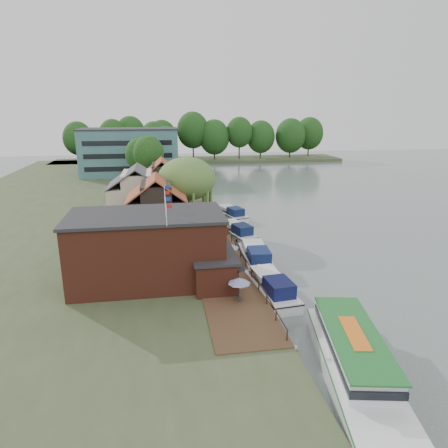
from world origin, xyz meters
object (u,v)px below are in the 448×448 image
umbrella_3 (219,246)px  cruiser_2 (236,230)px  cottage_b (138,193)px  cottage_c (162,182)px  tour_boat (355,359)px  umbrella_1 (227,263)px  cruiser_1 (256,254)px  cruiser_3 (231,212)px  umbrella_4 (217,236)px  cruiser_0 (271,284)px  willow (187,192)px  swan (295,347)px  umbrella_0 (239,290)px  umbrella_2 (228,253)px  hotel_block (130,152)px  pub (167,247)px  cottage_a (157,207)px

umbrella_3 → cruiser_2: bearing=68.2°
cottage_b → cottage_c: (4.00, 9.00, 0.00)m
tour_boat → umbrella_1: bearing=120.5°
umbrella_3 → cruiser_1: (4.37, -0.68, -0.99)m
cruiser_3 → umbrella_4: bearing=-123.9°
umbrella_1 → cruiser_1: (4.34, 4.73, -0.99)m
cruiser_0 → cruiser_1: bearing=80.6°
cruiser_0 → umbrella_1: bearing=128.9°
willow → umbrella_3: size_ratio=4.39×
cottage_b → cruiser_3: 15.99m
umbrella_3 → cruiser_1: umbrella_3 is taller
swan → willow: bearing=100.4°
umbrella_1 → swan: 13.81m
cottage_b → cruiser_0: (14.16, -28.33, -3.99)m
umbrella_0 → umbrella_4: size_ratio=1.00×
umbrella_2 → cruiser_2: size_ratio=0.25×
hotel_block → cruiser_1: 68.59m
cottage_b → umbrella_3: (10.28, -19.07, -2.96)m
willow → umbrella_2: (3.47, -16.51, -3.93)m
pub → cruiser_2: 19.43m
cruiser_3 → cottage_a: bearing=-154.9°
cottage_a → umbrella_1: size_ratio=3.62×
umbrella_0 → cruiser_1: 12.21m
cruiser_0 → cruiser_3: size_ratio=1.10×
pub → cruiser_3: bearing=66.7°
umbrella_1 → umbrella_3: same height
umbrella_4 → cruiser_1: 6.27m
hotel_block → pub: bearing=-83.6°
cottage_a → umbrella_0: (7.30, -21.11, -2.96)m
cruiser_1 → cruiser_0: bearing=-89.7°
willow → cottage_b: bearing=146.3°
umbrella_4 → cruiser_0: size_ratio=0.23×
cottage_a → swan: size_ratio=19.55×
cruiser_0 → hotel_block: bearing=97.6°
umbrella_0 → cottage_a: bearing=109.1°
umbrella_4 → hotel_block: bearing=103.4°
hotel_block → swan: size_ratio=57.73×
pub → umbrella_4: pub is taller
cottage_a → cruiser_1: 15.70m
pub → umbrella_3: (6.28, 5.93, -2.36)m
umbrella_4 → tour_boat: (5.78, -26.73, -0.64)m
umbrella_0 → cruiser_2: umbrella_0 is taller
cottage_a → cottage_c: bearing=87.0°
cottage_c → umbrella_3: cottage_c is taller
umbrella_1 → swan: umbrella_1 is taller
cottage_c → cruiser_3: cottage_c is taller
cottage_b → umbrella_3: 21.86m
cruiser_0 → cottage_c: bearing=99.1°
hotel_block → umbrella_2: hotel_block is taller
willow → umbrella_4: (3.08, -10.08, -3.93)m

